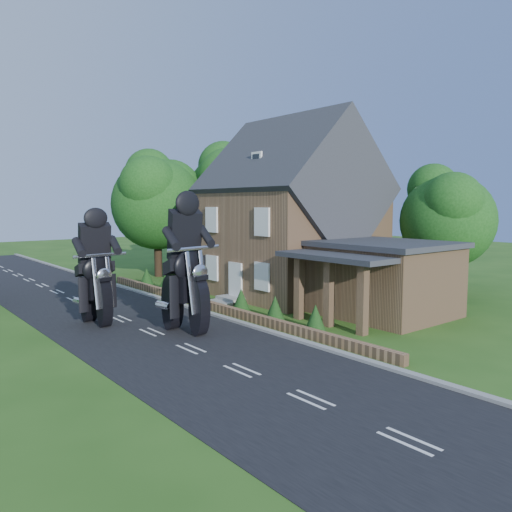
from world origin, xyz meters
TOP-DOWN VIEW (x-y plane):
  - ground at (0.00, 0.00)m, footprint 120.00×120.00m
  - road at (0.00, 0.00)m, footprint 7.00×80.00m
  - kerb at (3.65, 0.00)m, footprint 0.30×80.00m
  - garden_wall at (4.30, 5.00)m, footprint 0.30×22.00m
  - house at (10.49, 6.00)m, footprint 9.54×8.64m
  - annex at (9.87, -0.80)m, footprint 7.05×5.94m
  - tree_annex_side at (17.13, 0.10)m, footprint 5.64×5.20m
  - tree_house_right at (16.65, 8.62)m, footprint 6.51×6.00m
  - tree_behind_house at (14.18, 16.14)m, footprint 7.81×7.20m
  - tree_behind_left at (8.16, 17.13)m, footprint 6.94×6.40m
  - shrub_a at (5.30, -1.00)m, footprint 0.90×0.90m
  - shrub_b at (5.30, 1.50)m, footprint 0.90×0.90m
  - shrub_c at (5.30, 4.00)m, footprint 0.90×0.90m
  - shrub_d at (5.30, 9.00)m, footprint 0.90×0.90m
  - shrub_e at (5.30, 11.50)m, footprint 0.90×0.90m
  - shrub_f at (5.30, 14.00)m, footprint 0.90×0.90m
  - motorcycle_lead at (1.05, 2.09)m, footprint 0.81×1.88m
  - motorcycle_follow at (-1.21, 5.67)m, footprint 0.58×1.64m

SIDE VIEW (x-z plane):
  - ground at x=0.00m, z-range 0.00..0.00m
  - road at x=0.00m, z-range 0.00..0.02m
  - kerb at x=3.65m, z-range 0.00..0.12m
  - garden_wall at x=4.30m, z-range 0.00..0.40m
  - shrub_a at x=5.30m, z-range 0.00..1.10m
  - shrub_b at x=5.30m, z-range 0.00..1.10m
  - shrub_c at x=5.30m, z-range 0.00..1.10m
  - shrub_d at x=5.30m, z-range 0.00..1.10m
  - shrub_e at x=5.30m, z-range 0.00..1.10m
  - shrub_f at x=5.30m, z-range 0.00..1.10m
  - motorcycle_follow at x=-1.21m, z-range 0.00..1.50m
  - motorcycle_lead at x=1.05m, z-range 0.00..1.70m
  - annex at x=9.87m, z-range 0.05..3.49m
  - house at x=10.49m, z-range -0.78..9.46m
  - tree_annex_side at x=17.13m, z-range 0.95..8.43m
  - tree_house_right at x=16.65m, z-range 0.99..9.39m
  - tree_behind_left at x=8.16m, z-range 1.15..10.31m
  - tree_behind_house at x=14.18m, z-range 1.19..11.27m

